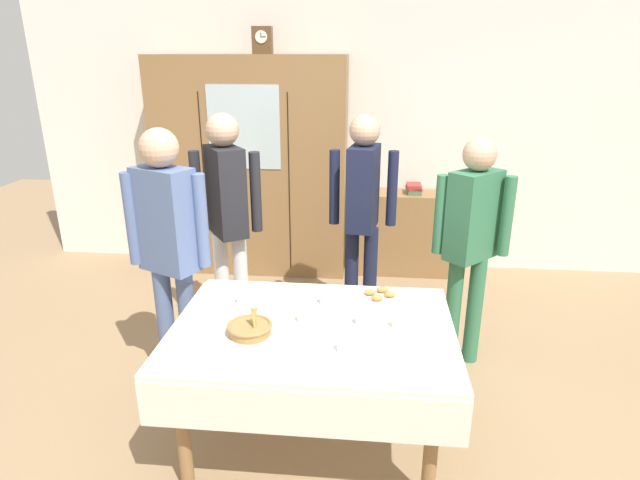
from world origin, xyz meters
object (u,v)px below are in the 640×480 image
(mantel_clock, at_px, (262,40))
(book_stack, at_px, (414,189))
(tea_cup_mid_left, at_px, (399,324))
(spoon_mid_left, at_px, (341,331))
(tea_cup_center, at_px, (326,300))
(tea_cup_front_edge, at_px, (243,300))
(wall_cabinet, at_px, (251,168))
(tea_cup_mid_right, at_px, (363,320))
(person_behind_table_right, at_px, (168,238))
(dining_table, at_px, (312,346))
(person_behind_table_left, at_px, (472,232))
(pastry_plate, at_px, (380,296))
(bread_basket, at_px, (250,328))
(spoon_front_edge, at_px, (205,337))
(person_by_cabinet, at_px, (363,203))
(bookshelf_low, at_px, (411,233))
(tea_cup_near_left, at_px, (304,318))
(person_near_right_end, at_px, (227,207))
(tea_cup_near_right, at_px, (345,347))

(mantel_clock, bearing_deg, book_stack, 2.01)
(tea_cup_mid_left, relative_size, spoon_mid_left, 1.09)
(tea_cup_center, height_order, tea_cup_front_edge, same)
(wall_cabinet, distance_m, tea_cup_mid_left, 2.89)
(tea_cup_mid_right, distance_m, person_behind_table_right, 1.32)
(dining_table, distance_m, person_behind_table_left, 1.44)
(person_behind_table_left, bearing_deg, dining_table, -134.54)
(dining_table, relative_size, pastry_plate, 5.42)
(tea_cup_center, relative_size, bread_basket, 0.54)
(tea_cup_center, xyz_separation_m, tea_cup_front_edge, (-0.49, -0.04, 0.00))
(tea_cup_mid_right, height_order, pastry_plate, tea_cup_mid_right)
(spoon_front_edge, distance_m, person_behind_table_right, 0.82)
(tea_cup_center, bearing_deg, mantel_clock, 109.07)
(tea_cup_mid_right, distance_m, tea_cup_front_edge, 0.73)
(bread_basket, relative_size, person_behind_table_right, 0.14)
(tea_cup_mid_left, distance_m, person_by_cabinet, 1.44)
(bookshelf_low, relative_size, spoon_front_edge, 8.78)
(spoon_mid_left, bearing_deg, mantel_clock, 109.05)
(bookshelf_low, relative_size, tea_cup_near_left, 8.04)
(dining_table, xyz_separation_m, person_behind_table_left, (0.98, 1.00, 0.34))
(spoon_mid_left, distance_m, spoon_front_edge, 0.71)
(book_stack, xyz_separation_m, spoon_front_edge, (-1.25, -2.79, -0.13))
(bookshelf_low, height_order, pastry_plate, bookshelf_low)
(person_by_cabinet, height_order, person_near_right_end, person_near_right_end)
(tea_cup_mid_left, height_order, tea_cup_center, same)
(book_stack, relative_size, person_behind_table_right, 0.12)
(tea_cup_front_edge, xyz_separation_m, bread_basket, (0.12, -0.34, 0.01))
(tea_cup_mid_left, bearing_deg, person_behind_table_right, 162.94)
(spoon_mid_left, bearing_deg, tea_cup_mid_right, 35.89)
(dining_table, bearing_deg, tea_cup_mid_left, 6.55)
(bread_basket, bearing_deg, tea_cup_near_right, -14.57)
(person_behind_table_right, bearing_deg, bookshelf_low, 52.30)
(mantel_clock, height_order, tea_cup_mid_right, mantel_clock)
(tea_cup_front_edge, height_order, spoon_front_edge, tea_cup_front_edge)
(bookshelf_low, bearing_deg, mantel_clock, -177.99)
(mantel_clock, xyz_separation_m, person_by_cabinet, (0.97, -1.14, -1.20))
(tea_cup_near_left, height_order, person_behind_table_left, person_behind_table_left)
(spoon_front_edge, height_order, person_behind_table_left, person_behind_table_left)
(spoon_mid_left, bearing_deg, person_behind_table_right, 155.85)
(spoon_front_edge, bearing_deg, tea_cup_near_right, -5.23)
(tea_cup_near_right, xyz_separation_m, person_behind_table_left, (0.80, 1.21, 0.21))
(pastry_plate, bearing_deg, tea_cup_center, -159.70)
(tea_cup_near_left, bearing_deg, pastry_plate, 39.60)
(tea_cup_near_left, relative_size, spoon_front_edge, 1.09)
(spoon_mid_left, distance_m, person_near_right_end, 1.53)
(person_behind_table_right, bearing_deg, tea_cup_mid_left, -17.06)
(spoon_front_edge, height_order, person_near_right_end, person_near_right_end)
(book_stack, relative_size, person_near_right_end, 0.12)
(mantel_clock, height_order, tea_cup_front_edge, mantel_clock)
(spoon_front_edge, bearing_deg, dining_table, 15.31)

